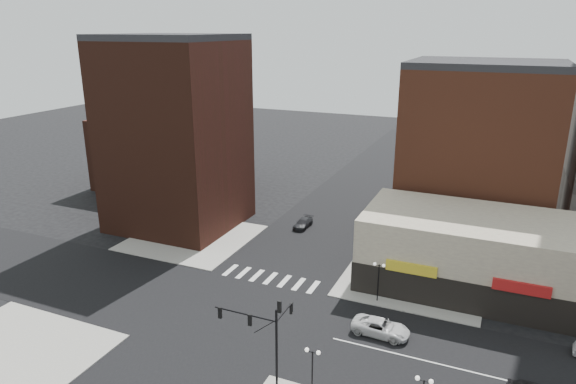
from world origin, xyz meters
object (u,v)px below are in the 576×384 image
at_px(street_lamp_se_a, 312,361).
at_px(white_suv, 381,327).
at_px(dark_sedan_north, 303,223).
at_px(traffic_signal, 267,328).
at_px(street_lamp_ne, 379,272).

distance_m(street_lamp_se_a, white_suv, 10.99).
xyz_separation_m(white_suv, dark_sedan_north, (-16.19, 21.46, -0.11)).
height_order(street_lamp_se_a, dark_sedan_north, street_lamp_se_a).
distance_m(traffic_signal, dark_sedan_north, 33.36).
bearing_deg(traffic_signal, white_suv, 57.44).
distance_m(street_lamp_se_a, dark_sedan_north, 34.63).
height_order(traffic_signal, dark_sedan_north, traffic_signal).
bearing_deg(traffic_signal, street_lamp_se_a, -2.57).
distance_m(street_lamp_se_a, street_lamp_ne, 16.03).
bearing_deg(dark_sedan_north, white_suv, -51.56).
bearing_deg(white_suv, traffic_signal, 149.76).
bearing_deg(traffic_signal, dark_sedan_north, 107.05).
height_order(street_lamp_ne, dark_sedan_north, street_lamp_ne).
height_order(street_lamp_se_a, white_suv, street_lamp_se_a).
height_order(street_lamp_se_a, street_lamp_ne, same).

